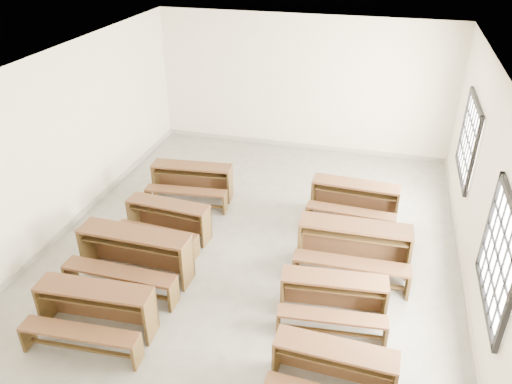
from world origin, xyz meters
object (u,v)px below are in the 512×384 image
(desk_set_2, at_px, (167,218))
(desk_set_6, at_px, (354,244))
(desk_set_0, at_px, (95,308))
(desk_set_7, at_px, (354,199))
(desk_set_4, at_px, (334,367))
(desk_set_1, at_px, (134,252))
(desk_set_3, at_px, (192,179))
(desk_set_5, at_px, (333,295))

(desk_set_2, height_order, desk_set_6, desk_set_6)
(desk_set_0, distance_m, desk_set_6, 4.06)
(desk_set_7, bearing_deg, desk_set_4, -85.28)
(desk_set_2, distance_m, desk_set_4, 4.17)
(desk_set_1, xyz_separation_m, desk_set_2, (0.04, 1.17, -0.08))
(desk_set_4, bearing_deg, desk_set_3, 132.75)
(desk_set_6, distance_m, desk_set_7, 1.56)
(desk_set_1, distance_m, desk_set_4, 3.61)
(desk_set_0, height_order, desk_set_2, desk_set_0)
(desk_set_4, distance_m, desk_set_7, 4.07)
(desk_set_3, bearing_deg, desk_set_1, -94.32)
(desk_set_2, bearing_deg, desk_set_6, 3.33)
(desk_set_6, bearing_deg, desk_set_0, -145.78)
(desk_set_0, relative_size, desk_set_2, 1.07)
(desk_set_1, distance_m, desk_set_6, 3.51)
(desk_set_3, distance_m, desk_set_6, 3.70)
(desk_set_0, height_order, desk_set_4, desk_set_0)
(desk_set_0, xyz_separation_m, desk_set_1, (-0.04, 1.25, 0.05))
(desk_set_1, relative_size, desk_set_6, 1.00)
(desk_set_1, relative_size, desk_set_5, 1.16)
(desk_set_6, bearing_deg, desk_set_2, 177.58)
(desk_set_2, height_order, desk_set_4, desk_set_2)
(desk_set_1, bearing_deg, desk_set_4, -21.68)
(desk_set_4, bearing_deg, desk_set_5, 100.05)
(desk_set_3, bearing_deg, desk_set_5, -45.82)
(desk_set_5, bearing_deg, desk_set_7, 83.80)
(desk_set_4, xyz_separation_m, desk_set_6, (-0.00, 2.52, 0.08))
(desk_set_5, height_order, desk_set_7, desk_set_7)
(desk_set_1, height_order, desk_set_4, desk_set_1)
(desk_set_7, bearing_deg, desk_set_5, -87.91)
(desk_set_7, bearing_deg, desk_set_3, -176.02)
(desk_set_2, height_order, desk_set_7, desk_set_7)
(desk_set_3, relative_size, desk_set_6, 0.92)
(desk_set_0, distance_m, desk_set_7, 5.04)
(desk_set_6, xyz_separation_m, desk_set_7, (-0.13, 1.55, -0.04))
(desk_set_1, relative_size, desk_set_3, 1.08)
(desk_set_6, bearing_deg, desk_set_3, 154.76)
(desk_set_3, relative_size, desk_set_7, 1.01)
(desk_set_2, relative_size, desk_set_4, 1.03)
(desk_set_7, bearing_deg, desk_set_2, -151.71)
(desk_set_5, distance_m, desk_set_7, 2.79)
(desk_set_7, bearing_deg, desk_set_0, -126.04)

